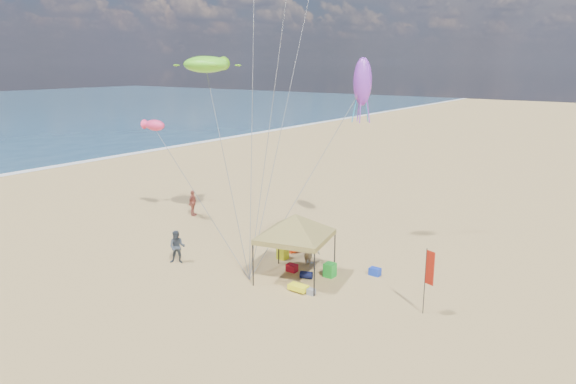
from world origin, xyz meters
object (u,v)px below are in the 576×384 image
(chair_yellow, at_px, (283,253))
(person_far_a, at_px, (193,203))
(feather_flag, at_px, (429,271))
(beach_cart, at_px, (298,287))
(cooler_blue, at_px, (375,272))
(person_near_a, at_px, (308,251))
(person_near_b, at_px, (177,247))
(cooler_red, at_px, (292,268))
(canopy_tent, at_px, (295,216))
(chair_green, at_px, (330,270))
(person_near_c, at_px, (310,247))

(chair_yellow, bearing_deg, person_far_a, 162.94)
(feather_flag, distance_m, beach_cart, 6.04)
(cooler_blue, xyz_separation_m, chair_yellow, (-5.06, -0.85, 0.16))
(cooler_blue, relative_size, person_near_a, 0.35)
(beach_cart, bearing_deg, person_near_b, -174.03)
(cooler_red, bearing_deg, cooler_blue, 29.00)
(cooler_red, bearing_deg, chair_yellow, 141.04)
(cooler_red, distance_m, person_near_b, 6.17)
(person_near_a, bearing_deg, canopy_tent, 106.65)
(cooler_red, relative_size, chair_green, 0.77)
(person_near_b, height_order, person_far_a, person_far_a)
(canopy_tent, bearing_deg, person_near_c, 105.07)
(person_near_c, bearing_deg, cooler_blue, -172.04)
(feather_flag, distance_m, chair_yellow, 9.05)
(canopy_tent, height_order, chair_yellow, canopy_tent)
(chair_yellow, relative_size, person_near_a, 0.46)
(cooler_blue, relative_size, chair_yellow, 0.77)
(cooler_red, xyz_separation_m, person_near_a, (0.19, 1.18, 0.57))
(cooler_red, xyz_separation_m, chair_yellow, (-1.44, 1.16, 0.16))
(beach_cart, height_order, person_near_c, person_near_c)
(beach_cart, distance_m, person_far_a, 14.35)
(feather_flag, relative_size, cooler_blue, 5.36)
(canopy_tent, bearing_deg, person_near_b, -163.10)
(cooler_red, relative_size, person_far_a, 0.30)
(chair_green, bearing_deg, canopy_tent, -135.88)
(chair_yellow, bearing_deg, beach_cart, -43.86)
(cooler_blue, relative_size, person_far_a, 0.30)
(cooler_red, relative_size, cooler_blue, 1.00)
(beach_cart, xyz_separation_m, person_near_a, (-1.45, 2.97, 0.56))
(person_near_b, height_order, person_near_c, person_near_c)
(person_far_a, bearing_deg, person_near_c, -125.68)
(feather_flag, xyz_separation_m, person_near_c, (-7.22, 2.07, -1.03))
(person_near_a, relative_size, person_near_b, 0.87)
(chair_yellow, xyz_separation_m, person_far_a, (-9.93, 3.05, 0.54))
(canopy_tent, relative_size, chair_green, 8.57)
(chair_yellow, relative_size, person_far_a, 0.39)
(person_near_c, bearing_deg, person_far_a, -13.71)
(cooler_blue, distance_m, person_near_c, 3.66)
(person_near_b, bearing_deg, beach_cart, -27.87)
(person_near_c, bearing_deg, chair_yellow, 11.91)
(chair_green, bearing_deg, person_near_b, -157.47)
(canopy_tent, height_order, person_near_a, canopy_tent)
(feather_flag, relative_size, beach_cart, 3.22)
(canopy_tent, bearing_deg, cooler_blue, 41.98)
(chair_yellow, height_order, person_far_a, person_far_a)
(chair_green, height_order, person_near_b, person_near_b)
(person_near_c, bearing_deg, person_near_a, 109.59)
(person_near_b, bearing_deg, canopy_tent, -16.94)
(beach_cart, bearing_deg, person_near_a, 115.97)
(beach_cart, bearing_deg, canopy_tent, 130.86)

